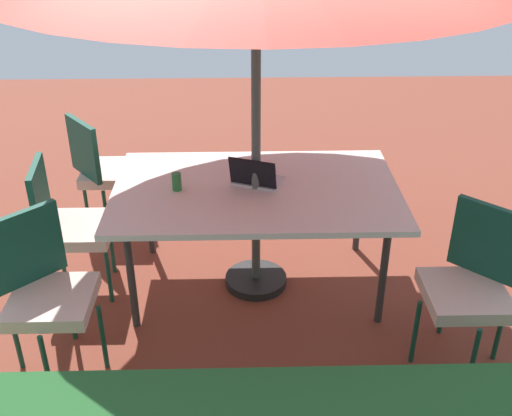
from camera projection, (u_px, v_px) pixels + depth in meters
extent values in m
cube|color=brown|center=(256.00, 284.00, 4.44)|extent=(10.00, 10.00, 0.02)
cube|color=white|center=(256.00, 190.00, 4.06)|extent=(1.89, 1.18, 0.04)
cylinder|color=#333333|center=(359.00, 208.00, 4.65)|extent=(0.05, 0.05, 0.74)
cylinder|color=#333333|center=(149.00, 210.00, 4.62)|extent=(0.05, 0.05, 0.74)
cylinder|color=#333333|center=(383.00, 275.00, 3.89)|extent=(0.05, 0.05, 0.74)
cylinder|color=#333333|center=(131.00, 279.00, 3.85)|extent=(0.05, 0.05, 0.74)
cylinder|color=#4C4C4C|center=(256.00, 127.00, 3.85)|extent=(0.06, 0.06, 2.41)
cylinder|color=black|center=(256.00, 280.00, 4.42)|extent=(0.44, 0.44, 0.06)
cube|color=beige|center=(52.00, 301.00, 3.45)|extent=(0.46, 0.46, 0.08)
cube|color=#144738|center=(26.00, 248.00, 3.45)|extent=(0.34, 0.33, 0.45)
cylinder|color=#144738|center=(47.00, 368.00, 3.36)|extent=(0.03, 0.03, 0.45)
cylinder|color=#144738|center=(103.00, 337.00, 3.58)|extent=(0.03, 0.03, 0.45)
cylinder|color=#144738|center=(16.00, 338.00, 3.58)|extent=(0.03, 0.03, 0.45)
cylinder|color=#144738|center=(71.00, 310.00, 3.80)|extent=(0.03, 0.03, 0.45)
cube|color=beige|center=(112.00, 172.00, 4.92)|extent=(0.46, 0.46, 0.08)
cube|color=#144738|center=(84.00, 149.00, 4.67)|extent=(0.30, 0.37, 0.45)
cylinder|color=#144738|center=(146.00, 203.00, 5.03)|extent=(0.03, 0.03, 0.45)
cylinder|color=#144738|center=(124.00, 187.00, 5.27)|extent=(0.03, 0.03, 0.45)
cylinder|color=#144738|center=(106.00, 217.00, 4.83)|extent=(0.03, 0.03, 0.45)
cylinder|color=#144738|center=(86.00, 200.00, 5.07)|extent=(0.03, 0.03, 0.45)
cube|color=beige|center=(465.00, 295.00, 3.50)|extent=(0.46, 0.46, 0.08)
cube|color=#144738|center=(489.00, 241.00, 3.51)|extent=(0.34, 0.33, 0.45)
cylinder|color=#144738|center=(415.00, 332.00, 3.62)|extent=(0.03, 0.03, 0.45)
cylinder|color=#144738|center=(473.00, 361.00, 3.41)|extent=(0.03, 0.03, 0.45)
cylinder|color=#144738|center=(444.00, 304.00, 3.85)|extent=(0.03, 0.03, 0.45)
cylinder|color=#144738|center=(500.00, 330.00, 3.64)|extent=(0.03, 0.03, 0.45)
cube|color=beige|center=(79.00, 229.00, 4.14)|extent=(0.46, 0.46, 0.08)
cube|color=#144738|center=(40.00, 197.00, 3.99)|extent=(0.09, 0.44, 0.45)
cylinder|color=#144738|center=(109.00, 274.00, 4.14)|extent=(0.03, 0.03, 0.45)
cylinder|color=#144738|center=(112.00, 246.00, 4.45)|extent=(0.03, 0.03, 0.45)
cylinder|color=#144738|center=(54.00, 279.00, 4.09)|extent=(0.03, 0.03, 0.45)
cylinder|color=#144738|center=(61.00, 250.00, 4.40)|extent=(0.03, 0.03, 0.45)
cube|color=#B7B7BC|center=(258.00, 181.00, 4.13)|extent=(0.38, 0.32, 0.02)
cube|color=black|center=(252.00, 173.00, 3.98)|extent=(0.32, 0.16, 0.20)
cylinder|color=#286B33|center=(177.00, 182.00, 3.99)|extent=(0.06, 0.06, 0.12)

